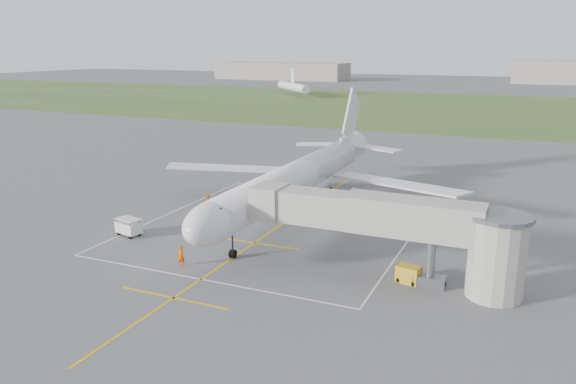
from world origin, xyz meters
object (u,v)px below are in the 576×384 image
at_px(baggage_cart, 129,227).
at_px(ramp_worker_nose, 181,256).
at_px(ramp_worker_wing, 208,202).
at_px(jet_bridge, 405,228).
at_px(gpu_unit, 408,274).
at_px(airliner, 297,178).

height_order(baggage_cart, ramp_worker_nose, ramp_worker_nose).
relative_size(baggage_cart, ramp_worker_wing, 1.62).
bearing_deg(baggage_cart, jet_bridge, 12.60).
bearing_deg(jet_bridge, ramp_worker_wing, 155.40).
distance_m(jet_bridge, ramp_worker_nose, 19.89).
xyz_separation_m(gpu_unit, ramp_worker_nose, (-19.50, -4.68, 0.24)).
relative_size(jet_bridge, ramp_worker_nose, 12.26).
height_order(gpu_unit, ramp_worker_nose, ramp_worker_nose).
height_order(airliner, gpu_unit, airliner).
bearing_deg(gpu_unit, baggage_cart, -168.51).
relative_size(airliner, ramp_worker_nose, 24.50).
xyz_separation_m(gpu_unit, ramp_worker_wing, (-27.01, 12.08, 0.18)).
height_order(ramp_worker_nose, ramp_worker_wing, ramp_worker_nose).
bearing_deg(ramp_worker_nose, ramp_worker_wing, 104.24).
xyz_separation_m(baggage_cart, ramp_worker_nose, (9.88, -4.89, 0.02)).
relative_size(airliner, ramp_worker_wing, 26.00).
distance_m(gpu_unit, ramp_worker_wing, 29.59).
height_order(baggage_cart, ramp_worker_wing, baggage_cart).
xyz_separation_m(baggage_cart, ramp_worker_wing, (2.36, 11.87, -0.04)).
relative_size(airliner, jet_bridge, 2.00).
xyz_separation_m(airliner, baggage_cart, (-13.12, -13.99, -3.46)).
bearing_deg(gpu_unit, ramp_worker_wing, 167.81).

